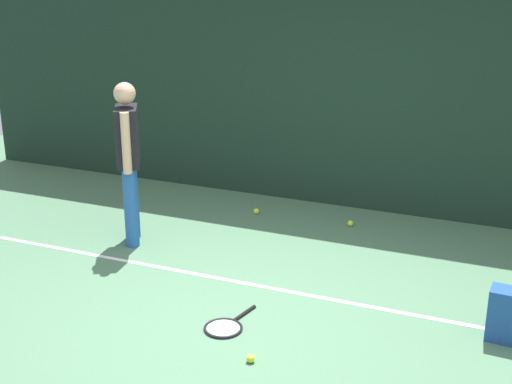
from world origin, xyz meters
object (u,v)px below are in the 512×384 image
at_px(tennis_ball_near_player, 251,358).
at_px(tennis_ball_far_left, 256,211).
at_px(tennis_player, 128,154).
at_px(tennis_ball_by_fence, 350,223).
at_px(tennis_racket, 225,327).
at_px(backpack, 508,315).

relative_size(tennis_ball_near_player, tennis_ball_far_left, 1.00).
relative_size(tennis_player, tennis_ball_by_fence, 25.76).
bearing_deg(tennis_racket, tennis_player, -115.03).
bearing_deg(backpack, tennis_racket, 21.06).
bearing_deg(tennis_ball_far_left, tennis_ball_by_fence, 2.45).
height_order(backpack, tennis_ball_far_left, backpack).
xyz_separation_m(tennis_racket, tennis_ball_near_player, (0.39, -0.39, 0.02)).
distance_m(tennis_ball_near_player, tennis_ball_by_fence, 2.94).
height_order(tennis_racket, tennis_ball_far_left, tennis_ball_far_left).
bearing_deg(tennis_player, tennis_racket, 23.66).
bearing_deg(tennis_player, backpack, 52.63).
distance_m(tennis_player, tennis_racket, 2.29).
relative_size(tennis_player, backpack, 3.86).
xyz_separation_m(backpack, tennis_ball_far_left, (-2.90, 1.81, -0.18)).
xyz_separation_m(tennis_player, tennis_racket, (1.66, -1.27, -0.95)).
xyz_separation_m(tennis_player, tennis_ball_by_fence, (2.02, 1.29, -0.93)).
bearing_deg(backpack, tennis_ball_far_left, -28.93).
xyz_separation_m(tennis_racket, backpack, (2.15, 0.70, 0.20)).
xyz_separation_m(tennis_racket, tennis_ball_far_left, (-0.76, 2.51, 0.02)).
distance_m(tennis_racket, backpack, 2.27).
height_order(backpack, tennis_ball_near_player, backpack).
relative_size(tennis_player, tennis_ball_near_player, 25.76).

